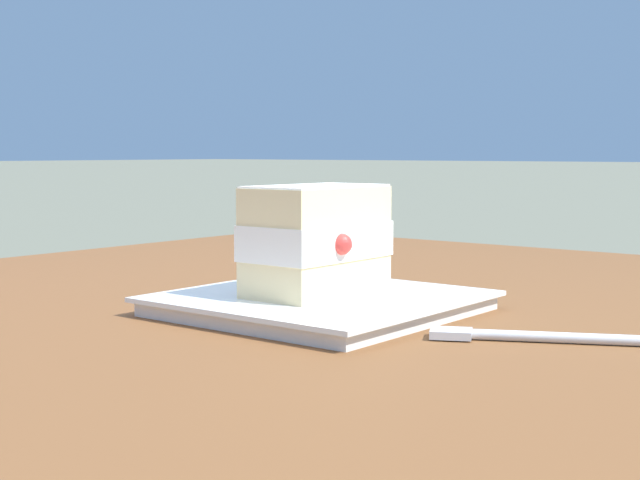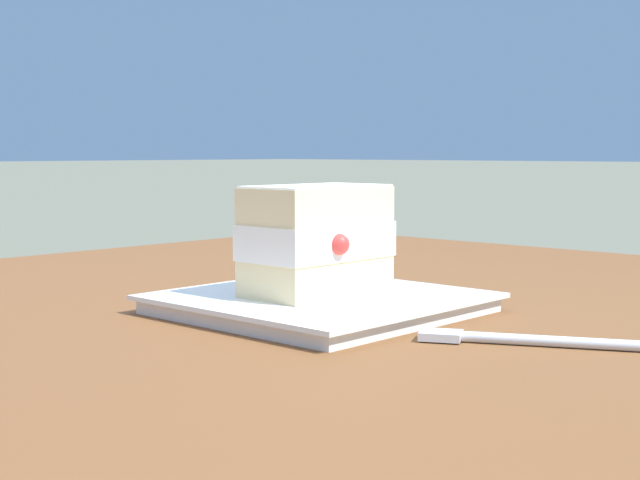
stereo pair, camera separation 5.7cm
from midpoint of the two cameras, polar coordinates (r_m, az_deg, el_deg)
patio_table at (r=0.72m, az=-12.35°, el=-12.83°), size 1.51×1.06×0.77m
dessert_plate at (r=0.77m, az=-2.12°, el=-4.00°), size 0.23×0.23×0.02m
cake_slice at (r=0.77m, az=-2.35°, el=0.01°), size 0.13×0.08×0.09m
dessert_fork at (r=0.67m, az=10.75°, el=-6.00°), size 0.09×0.16×0.01m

